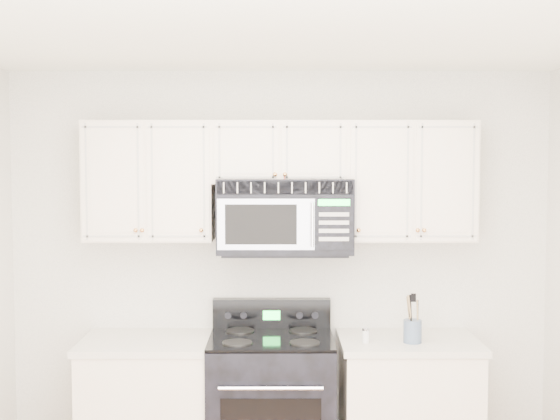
{
  "coord_description": "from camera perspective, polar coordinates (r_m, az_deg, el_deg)",
  "views": [
    {
      "loc": [
        -0.01,
        -3.32,
        2.05
      ],
      "look_at": [
        0.0,
        1.3,
        1.73
      ],
      "focal_mm": 50.0,
      "sensor_mm": 36.0,
      "label": 1
    }
  ],
  "objects": [
    {
      "name": "base_cabinet_left",
      "position": [
        5.09,
        -9.35,
        -14.71
      ],
      "size": [
        0.86,
        0.65,
        0.92
      ],
      "color": "silver",
      "rests_on": "ground"
    },
    {
      "name": "utensil_crock",
      "position": [
        4.85,
        9.67,
        -8.65
      ],
      "size": [
        0.11,
        0.11,
        0.3
      ],
      "color": "#465E7B",
      "rests_on": "base_cabinet_right"
    },
    {
      "name": "shaker_salt",
      "position": [
        4.81,
        6.25,
        -9.1
      ],
      "size": [
        0.04,
        0.04,
        0.09
      ],
      "color": "silver",
      "rests_on": "base_cabinet_right"
    },
    {
      "name": "upper_cabinets",
      "position": [
        4.91,
        -0.01,
        2.59
      ],
      "size": [
        2.44,
        0.37,
        0.75
      ],
      "color": "silver",
      "rests_on": "ground"
    },
    {
      "name": "room",
      "position": [
        3.41,
        0.06,
        -8.76
      ],
      "size": [
        3.51,
        3.51,
        2.61
      ],
      "color": "#8C6442",
      "rests_on": "ground"
    },
    {
      "name": "shaker_pepper",
      "position": [
        4.81,
        6.34,
        -9.11
      ],
      "size": [
        0.04,
        0.04,
        0.09
      ],
      "color": "silver",
      "rests_on": "base_cabinet_right"
    },
    {
      "name": "range",
      "position": [
        5.0,
        -0.64,
        -14.3
      ],
      "size": [
        0.77,
        0.7,
        1.12
      ],
      "color": "black",
      "rests_on": "ground"
    },
    {
      "name": "base_cabinet_right",
      "position": [
        5.1,
        9.34,
        -14.69
      ],
      "size": [
        0.86,
        0.65,
        0.92
      ],
      "color": "silver",
      "rests_on": "ground"
    },
    {
      "name": "microwave",
      "position": [
        4.87,
        0.35,
        -0.4
      ],
      "size": [
        0.84,
        0.47,
        0.46
      ],
      "color": "black",
      "rests_on": "ground"
    }
  ]
}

